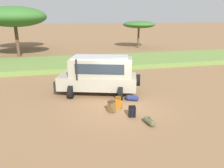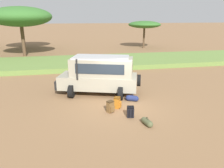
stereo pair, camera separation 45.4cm
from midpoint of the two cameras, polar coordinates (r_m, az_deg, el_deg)
ground_plane at (r=12.42m, az=3.36°, el=-5.61°), size 320.00×320.00×0.00m
grass_bank at (r=23.28m, az=-3.97°, el=5.79°), size 120.00×7.00×0.44m
safari_vehicle at (r=13.91m, az=-2.26°, el=2.56°), size 5.45×3.64×2.44m
backpack_beside_front_wheel at (r=11.00m, az=6.03°, el=-7.26°), size 0.38×0.43×0.56m
backpack_cluster_center at (r=11.97m, az=2.48°, el=-4.91°), size 0.47×0.45×0.62m
backpack_near_rear_wheel at (r=11.46m, az=0.73°, el=-5.96°), size 0.43×0.44×0.62m
backpack_outermost at (r=13.56m, az=3.11°, el=-2.36°), size 0.47×0.48×0.56m
duffel_bag_low_black_case at (r=13.05m, az=6.26°, el=-3.72°), size 0.74×0.55×0.44m
duffel_bag_soft_canvas at (r=10.38m, az=10.39°, el=-9.77°), size 0.39×0.77×0.40m
acacia_tree_centre_back at (r=36.80m, az=-22.35°, el=15.77°), size 7.66×7.34×5.93m
acacia_tree_right_mid at (r=29.65m, az=-22.42°, el=15.94°), size 7.51×6.64×6.02m
acacia_tree_far_right at (r=35.82m, az=8.84°, el=15.06°), size 5.00×5.48×4.18m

